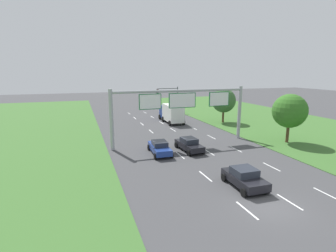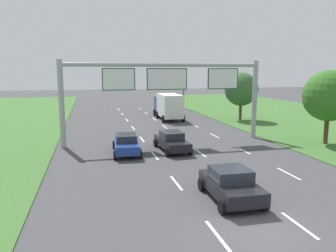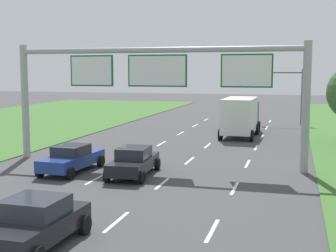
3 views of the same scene
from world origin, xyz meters
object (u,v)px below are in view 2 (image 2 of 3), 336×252
object	(u,v)px
sign_gantry	(167,85)
roadside_tree_mid	(329,96)
car_near_red	(126,144)
car_lead_silver	(231,184)
traffic_light_mast	(172,85)
car_mid_lane	(172,141)
roadside_tree_far	(241,89)
box_truck	(168,106)

from	to	relation	value
sign_gantry	roadside_tree_mid	world-z (taller)	sign_gantry
car_near_red	car_lead_silver	xyz separation A→B (m)	(3.86, -10.13, 0.03)
car_lead_silver	sign_gantry	size ratio (longest dim) A/B	0.23
sign_gantry	traffic_light_mast	world-z (taller)	sign_gantry
car_mid_lane	roadside_tree_mid	bearing A→B (deg)	-6.96
car_lead_silver	roadside_tree_mid	bearing A→B (deg)	37.27
traffic_light_mast	roadside_tree_mid	size ratio (longest dim) A/B	0.90
car_mid_lane	roadside_tree_mid	size ratio (longest dim) A/B	0.73
car_near_red	roadside_tree_far	world-z (taller)	roadside_tree_far
car_near_red	roadside_tree_far	distance (m)	20.82
traffic_light_mast	roadside_tree_far	xyz separation A→B (m)	(5.49, -13.15, 0.01)
traffic_light_mast	car_near_red	bearing A→B (deg)	-111.13
car_mid_lane	sign_gantry	world-z (taller)	sign_gantry
traffic_light_mast	car_lead_silver	bearing A→B (deg)	-99.86
box_truck	roadside_tree_mid	size ratio (longest dim) A/B	1.21
car_lead_silver	roadside_tree_mid	world-z (taller)	roadside_tree_mid
roadside_tree_far	car_mid_lane	bearing A→B (deg)	-132.53
car_near_red	roadside_tree_mid	world-z (taller)	roadside_tree_mid
car_lead_silver	traffic_light_mast	xyz separation A→B (m)	(6.36, 36.58, 3.10)
car_near_red	car_mid_lane	distance (m)	3.53
car_near_red	car_lead_silver	bearing A→B (deg)	-66.02
car_lead_silver	car_mid_lane	distance (m)	10.16
car_lead_silver	sign_gantry	xyz separation A→B (m)	(0.00, 13.27, 4.17)
car_near_red	roadside_tree_mid	size ratio (longest dim) A/B	0.74
roadside_tree_mid	car_lead_silver	bearing A→B (deg)	-144.01
car_lead_silver	box_truck	distance (m)	26.84
car_mid_lane	car_lead_silver	bearing A→B (deg)	-91.35
car_mid_lane	sign_gantry	bearing A→B (deg)	80.46
traffic_light_mast	roadside_tree_mid	bearing A→B (deg)	-76.69
car_near_red	sign_gantry	xyz separation A→B (m)	(3.87, 3.14, 4.20)
sign_gantry	traffic_light_mast	size ratio (longest dim) A/B	3.08
roadside_tree_far	car_lead_silver	bearing A→B (deg)	-116.81
car_lead_silver	roadside_tree_far	distance (m)	26.44
car_lead_silver	box_truck	world-z (taller)	box_truck
box_truck	sign_gantry	xyz separation A→B (m)	(-3.32, -13.35, 3.21)
car_mid_lane	roadside_tree_mid	distance (m)	13.59
car_near_red	car_lead_silver	size ratio (longest dim) A/B	1.14
car_lead_silver	sign_gantry	world-z (taller)	sign_gantry
car_mid_lane	roadside_tree_far	world-z (taller)	roadside_tree_far
traffic_light_mast	car_mid_lane	bearing A→B (deg)	-104.22
roadside_tree_mid	car_near_red	bearing A→B (deg)	177.14
box_truck	roadside_tree_far	distance (m)	9.34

